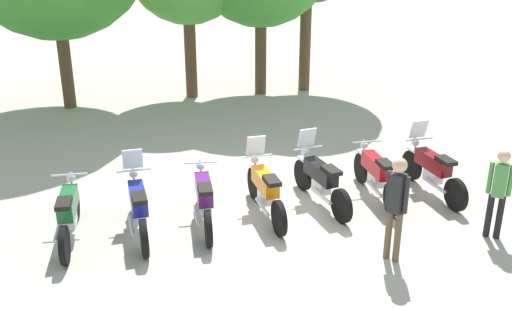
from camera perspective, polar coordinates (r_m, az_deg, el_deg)
name	(u,v)px	position (r m, az deg, el deg)	size (l,w,h in m)	color
ground_plane	(264,213)	(11.20, 0.82, -5.18)	(80.00, 80.00, 0.00)	#ADA899
motorcycle_0	(69,213)	(10.62, -17.63, -4.86)	(0.69, 2.18, 0.99)	black
motorcycle_1	(138,206)	(10.52, -11.29, -4.39)	(0.62, 2.19, 1.37)	black
motorcycle_2	(204,198)	(10.67, -5.04, -3.71)	(0.70, 2.18, 0.99)	black
motorcycle_3	(265,189)	(10.95, 0.88, -2.83)	(0.62, 2.19, 1.37)	black
motorcycle_4	(320,179)	(11.43, 6.23, -1.87)	(0.62, 2.19, 1.37)	black
motorcycle_5	(376,174)	(11.89, 11.50, -1.30)	(0.65, 2.19, 0.99)	black
motorcycle_6	(432,169)	(12.34, 16.65, -0.87)	(0.62, 2.19, 1.37)	black
person_0	(499,188)	(10.80, 22.40, -2.47)	(0.35, 0.33, 1.63)	black
person_1	(396,201)	(9.54, 13.38, -3.87)	(0.32, 0.39, 1.78)	brown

